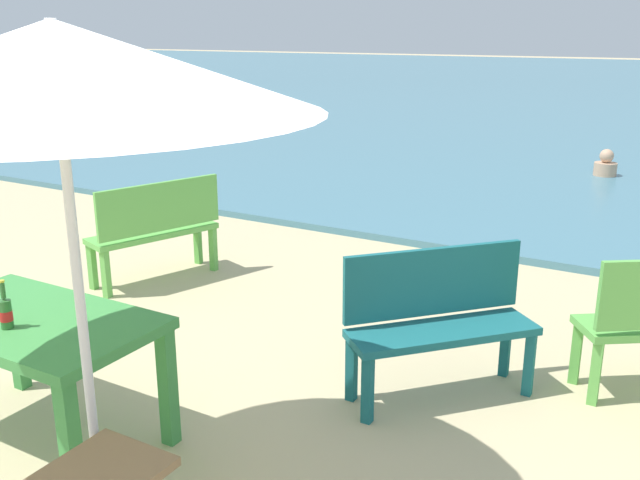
# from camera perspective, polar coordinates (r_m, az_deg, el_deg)

# --- Properties ---
(picnic_table_green) EXTENTS (1.40, 0.80, 0.76)m
(picnic_table_green) POSITION_cam_1_polar(r_m,az_deg,el_deg) (4.19, -22.18, -7.16)
(picnic_table_green) COLOR #3D8C42
(picnic_table_green) RESTS_ON ground_plane
(beer_bottle_amber) EXTENTS (0.07, 0.07, 0.26)m
(beer_bottle_amber) POSITION_cam_1_polar(r_m,az_deg,el_deg) (4.02, -24.10, -5.30)
(beer_bottle_amber) COLOR #2D662D
(beer_bottle_amber) RESTS_ON picnic_table_green
(patio_umbrella) EXTENTS (2.10, 2.10, 2.30)m
(patio_umbrella) POSITION_cam_1_polar(r_m,az_deg,el_deg) (2.95, -20.64, 12.92)
(patio_umbrella) COLOR silver
(patio_umbrella) RESTS_ON ground_plane
(bench_teal_center) EXTENTS (1.08, 1.13, 0.95)m
(bench_teal_center) POSITION_cam_1_polar(r_m,az_deg,el_deg) (4.50, 9.57, -5.97)
(bench_teal_center) COLOR #196066
(bench_teal_center) RESTS_ON ground_plane
(bench_green_right) EXTENTS (0.73, 1.25, 0.95)m
(bench_green_right) POSITION_cam_1_polar(r_m,az_deg,el_deg) (6.59, -13.11, 1.18)
(bench_green_right) COLOR #60B24C
(bench_green_right) RESTS_ON ground_plane
(swimmer_person) EXTENTS (0.34, 0.34, 0.41)m
(swimmer_person) POSITION_cam_1_polar(r_m,az_deg,el_deg) (11.75, 22.12, 5.62)
(swimmer_person) COLOR tan
(swimmer_person) RESTS_ON sea_water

